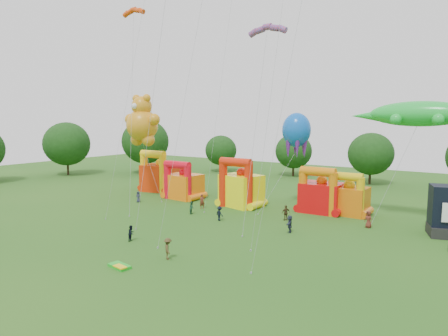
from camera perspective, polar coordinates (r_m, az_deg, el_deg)
The scene contains 22 objects.
ground at distance 35.60m, azimuth -17.35°, elevation -13.18°, with size 160.00×160.00×0.00m, color #205618.
tree_ring at distance 35.28m, azimuth -18.16°, elevation -2.87°, with size 123.83×125.93×12.07m.
bouncy_castle_0 at distance 68.14m, azimuth -9.30°, elevation -1.06°, with size 6.30×5.47×6.97m.
bouncy_castle_1 at distance 61.34m, azimuth -5.94°, elevation -2.28°, with size 5.48×4.58×5.87m.
bouncy_castle_2 at distance 55.50m, azimuth 2.34°, elevation -2.84°, with size 6.14×5.39×6.89m.
bouncy_castle_3 at distance 53.42m, azimuth 13.64°, elevation -3.75°, with size 5.25×4.28×6.07m.
bouncy_castle_4 at distance 53.08m, azimuth 17.32°, elevation -4.14°, with size 4.66×3.81×5.55m.
teddy_bear_kite at distance 61.13m, azimuth -11.42°, elevation 5.39°, with size 7.59×4.73×15.85m.
gecko_kite at distance 49.51m, azimuth 24.33°, elevation 2.25°, with size 14.05×6.71×14.26m.
octopus_kite at distance 54.23m, azimuth 8.80°, elevation 1.01°, with size 3.92×9.44×13.05m.
parafoil_kites at distance 53.49m, azimuth -12.00°, elevation 8.60°, with size 26.41×12.21×28.48m.
diamond_kites at distance 42.67m, azimuth -1.10°, elevation 12.96°, with size 25.88×21.19×40.56m.
folded_kite_bundle at distance 34.65m, azimuth -14.69°, elevation -13.42°, with size 2.12×1.32×0.31m.
spectator_0 at distance 59.77m, azimuth -12.15°, elevation -4.05°, with size 0.77×0.50×1.59m, color #262B40.
spectator_1 at distance 54.38m, azimuth -3.13°, elevation -4.79°, with size 0.72×0.47×1.98m, color maroon.
spectator_2 at distance 51.48m, azimuth -4.60°, elevation -5.67°, with size 0.79×0.62×1.63m, color #1B452C.
spectator_3 at distance 47.97m, azimuth -0.64°, elevation -6.52°, with size 1.12×0.65×1.74m, color black.
spectator_4 at distance 48.63m, azimuth 8.83°, elevation -6.35°, with size 1.09×0.46×1.87m, color #42321A.
spectator_5 at distance 43.67m, azimuth 9.36°, elevation -7.88°, with size 1.75×0.56×1.89m, color #282E43.
spectator_6 at distance 47.73m, azimuth 19.93°, elevation -6.91°, with size 0.94×0.61×1.92m, color maroon.
spectator_8 at distance 41.31m, azimuth -13.10°, elevation -9.06°, with size 0.77×0.60×1.58m, color black.
spectator_9 at distance 35.52m, azimuth -8.01°, elevation -11.35°, with size 1.23×0.70×1.90m, color #43361A.
Camera 1 is at (26.28, -20.75, 12.09)m, focal length 32.00 mm.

